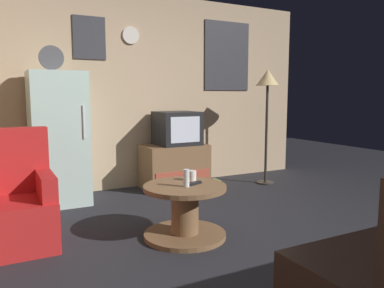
{
  "coord_description": "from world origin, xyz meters",
  "views": [
    {
      "loc": [
        -1.74,
        -2.45,
        1.23
      ],
      "look_at": [
        0.03,
        0.9,
        0.75
      ],
      "focal_mm": 35.53,
      "sensor_mm": 36.0,
      "label": 1
    }
  ],
  "objects_px": {
    "standing_lamp": "(268,87)",
    "wine_glass": "(186,178)",
    "book_stack": "(213,182)",
    "remote_control": "(194,183)",
    "fridge": "(59,138)",
    "armchair": "(9,206)",
    "crt_tv": "(177,128)",
    "tv_stand": "(174,166)",
    "mug_ceramic_white": "(192,176)",
    "coffee_table": "(185,211)"
  },
  "relations": [
    {
      "from": "standing_lamp",
      "to": "wine_glass",
      "type": "distance_m",
      "value": 2.53
    },
    {
      "from": "tv_stand",
      "to": "wine_glass",
      "type": "bearing_deg",
      "value": -112.02
    },
    {
      "from": "crt_tv",
      "to": "remote_control",
      "type": "distance_m",
      "value": 1.84
    },
    {
      "from": "standing_lamp",
      "to": "coffee_table",
      "type": "relative_size",
      "value": 2.21
    },
    {
      "from": "fridge",
      "to": "armchair",
      "type": "height_order",
      "value": "fridge"
    },
    {
      "from": "standing_lamp",
      "to": "remote_control",
      "type": "distance_m",
      "value": 2.45
    },
    {
      "from": "standing_lamp",
      "to": "coffee_table",
      "type": "bearing_deg",
      "value": -145.83
    },
    {
      "from": "coffee_table",
      "to": "wine_glass",
      "type": "bearing_deg",
      "value": -104.15
    },
    {
      "from": "crt_tv",
      "to": "remote_control",
      "type": "xyz_separation_m",
      "value": [
        -0.64,
        -1.69,
        -0.33
      ]
    },
    {
      "from": "wine_glass",
      "to": "armchair",
      "type": "xyz_separation_m",
      "value": [
        -1.34,
        0.57,
        -0.2
      ]
    },
    {
      "from": "remote_control",
      "to": "book_stack",
      "type": "height_order",
      "value": "remote_control"
    },
    {
      "from": "fridge",
      "to": "book_stack",
      "type": "height_order",
      "value": "fridge"
    },
    {
      "from": "remote_control",
      "to": "book_stack",
      "type": "xyz_separation_m",
      "value": [
        1.16,
        1.63,
        -0.45
      ]
    },
    {
      "from": "tv_stand",
      "to": "remote_control",
      "type": "distance_m",
      "value": 1.81
    },
    {
      "from": "armchair",
      "to": "book_stack",
      "type": "bearing_deg",
      "value": 22.95
    },
    {
      "from": "mug_ceramic_white",
      "to": "book_stack",
      "type": "relative_size",
      "value": 0.48
    },
    {
      "from": "book_stack",
      "to": "remote_control",
      "type": "bearing_deg",
      "value": -125.51
    },
    {
      "from": "fridge",
      "to": "armchair",
      "type": "relative_size",
      "value": 1.84
    },
    {
      "from": "mug_ceramic_white",
      "to": "armchair",
      "type": "distance_m",
      "value": 1.56
    },
    {
      "from": "remote_control",
      "to": "wine_glass",
      "type": "bearing_deg",
      "value": -176.63
    },
    {
      "from": "coffee_table",
      "to": "wine_glass",
      "type": "distance_m",
      "value": 0.31
    },
    {
      "from": "coffee_table",
      "to": "mug_ceramic_white",
      "type": "bearing_deg",
      "value": 42.98
    },
    {
      "from": "fridge",
      "to": "crt_tv",
      "type": "height_order",
      "value": "fridge"
    },
    {
      "from": "armchair",
      "to": "book_stack",
      "type": "xyz_separation_m",
      "value": [
        2.6,
        1.1,
        -0.31
      ]
    },
    {
      "from": "armchair",
      "to": "coffee_table",
      "type": "bearing_deg",
      "value": -20.45
    },
    {
      "from": "fridge",
      "to": "mug_ceramic_white",
      "type": "relative_size",
      "value": 19.67
    },
    {
      "from": "crt_tv",
      "to": "book_stack",
      "type": "height_order",
      "value": "crt_tv"
    },
    {
      "from": "armchair",
      "to": "tv_stand",
      "type": "bearing_deg",
      "value": 29.76
    },
    {
      "from": "mug_ceramic_white",
      "to": "remote_control",
      "type": "relative_size",
      "value": 0.6
    },
    {
      "from": "tv_stand",
      "to": "mug_ceramic_white",
      "type": "bearing_deg",
      "value": -109.47
    },
    {
      "from": "fridge",
      "to": "remote_control",
      "type": "distance_m",
      "value": 1.88
    },
    {
      "from": "tv_stand",
      "to": "crt_tv",
      "type": "bearing_deg",
      "value": -1.4
    },
    {
      "from": "armchair",
      "to": "crt_tv",
      "type": "bearing_deg",
      "value": 29.27
    },
    {
      "from": "fridge",
      "to": "tv_stand",
      "type": "xyz_separation_m",
      "value": [
        1.47,
        0.05,
        -0.46
      ]
    },
    {
      "from": "tv_stand",
      "to": "mug_ceramic_white",
      "type": "relative_size",
      "value": 9.33
    },
    {
      "from": "standing_lamp",
      "to": "armchair",
      "type": "xyz_separation_m",
      "value": [
        -3.3,
        -0.81,
        -1.02
      ]
    },
    {
      "from": "tv_stand",
      "to": "armchair",
      "type": "relative_size",
      "value": 0.87
    },
    {
      "from": "coffee_table",
      "to": "wine_glass",
      "type": "xyz_separation_m",
      "value": [
        -0.02,
        -0.06,
        0.31
      ]
    },
    {
      "from": "standing_lamp",
      "to": "book_stack",
      "type": "xyz_separation_m",
      "value": [
        -0.69,
        0.29,
        -1.33
      ]
    },
    {
      "from": "fridge",
      "to": "coffee_table",
      "type": "height_order",
      "value": "fridge"
    },
    {
      "from": "standing_lamp",
      "to": "coffee_table",
      "type": "xyz_separation_m",
      "value": [
        -1.94,
        -1.31,
        -1.12
      ]
    },
    {
      "from": "coffee_table",
      "to": "standing_lamp",
      "type": "bearing_deg",
      "value": 34.17
    },
    {
      "from": "wine_glass",
      "to": "remote_control",
      "type": "xyz_separation_m",
      "value": [
        0.1,
        0.04,
        -0.06
      ]
    },
    {
      "from": "crt_tv",
      "to": "fridge",
      "type": "bearing_deg",
      "value": -178.05
    },
    {
      "from": "fridge",
      "to": "tv_stand",
      "type": "relative_size",
      "value": 2.11
    },
    {
      "from": "wine_glass",
      "to": "remote_control",
      "type": "bearing_deg",
      "value": 23.3
    },
    {
      "from": "fridge",
      "to": "wine_glass",
      "type": "relative_size",
      "value": 11.8
    },
    {
      "from": "mug_ceramic_white",
      "to": "remote_control",
      "type": "bearing_deg",
      "value": -111.02
    },
    {
      "from": "coffee_table",
      "to": "crt_tv",
      "type": "bearing_deg",
      "value": 66.55
    },
    {
      "from": "fridge",
      "to": "remote_control",
      "type": "xyz_separation_m",
      "value": [
        0.87,
        -1.64,
        -0.28
      ]
    }
  ]
}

